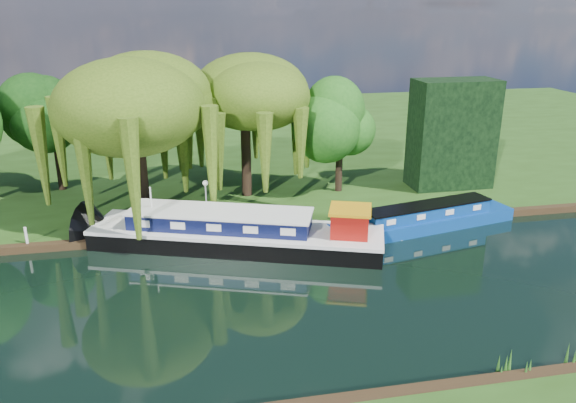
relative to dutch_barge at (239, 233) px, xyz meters
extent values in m
plane|color=black|center=(-2.14, -6.56, -0.90)|extent=(120.00, 120.00, 0.00)
cube|color=#203F11|center=(-2.14, 27.44, -0.67)|extent=(120.00, 52.00, 0.45)
cube|color=black|center=(-0.14, 0.05, -0.47)|extent=(17.31, 9.25, 1.14)
cube|color=silver|center=(-0.14, 0.05, 0.19)|extent=(17.43, 9.36, 0.21)
cube|color=#0B1036|center=(-1.03, 0.37, 0.75)|extent=(10.86, 6.09, 0.90)
cube|color=silver|center=(-1.03, 0.37, 1.26)|extent=(11.10, 6.33, 0.11)
cube|color=maroon|center=(6.10, -2.16, 1.02)|extent=(2.66, 2.66, 1.42)
cube|color=#C88A0E|center=(6.10, -2.16, 1.80)|extent=(2.96, 2.96, 0.15)
cylinder|color=silver|center=(-4.95, 1.76, 1.44)|extent=(0.09, 0.09, 2.27)
cube|color=navy|center=(12.08, 0.50, -0.56)|extent=(12.52, 4.62, 0.93)
cube|color=navy|center=(12.08, 0.50, 0.29)|extent=(8.79, 3.33, 0.77)
cube|color=black|center=(12.08, 0.50, 0.73)|extent=(8.91, 3.46, 0.10)
cube|color=silver|center=(9.07, -0.96, 0.33)|extent=(0.62, 0.18, 0.33)
cube|color=silver|center=(11.19, -0.50, 0.33)|extent=(0.62, 0.18, 0.33)
cube|color=silver|center=(13.30, -0.05, 0.33)|extent=(0.62, 0.18, 0.33)
cube|color=silver|center=(15.42, 0.41, 0.33)|extent=(0.62, 0.18, 0.33)
imported|color=silver|center=(9.59, -0.10, -0.90)|extent=(2.37, 2.06, 1.22)
cylinder|color=black|center=(-5.59, 5.54, 2.51)|extent=(0.77, 0.77, 5.91)
ellipsoid|color=#355111|center=(-5.59, 5.54, 6.78)|extent=(8.26, 8.26, 5.34)
cylinder|color=black|center=(1.50, 8.11, 2.28)|extent=(0.77, 0.77, 5.44)
ellipsoid|color=#355111|center=(1.50, 8.11, 6.21)|extent=(7.43, 7.43, 4.80)
cylinder|color=black|center=(-11.93, 12.12, 2.55)|extent=(0.49, 0.49, 5.99)
ellipsoid|color=black|center=(-11.93, 12.12, 5.00)|extent=(4.79, 4.79, 4.79)
cylinder|color=black|center=(8.31, 7.80, 2.30)|extent=(0.50, 0.50, 5.50)
ellipsoid|color=#1A5114|center=(8.31, 7.80, 4.55)|extent=(4.40, 4.40, 4.40)
cube|color=black|center=(16.86, 7.44, 3.55)|extent=(6.00, 3.00, 8.00)
cylinder|color=silver|center=(-1.64, 3.94, 0.65)|extent=(0.10, 0.10, 2.20)
sphere|color=white|center=(-1.64, 3.94, 1.93)|extent=(0.36, 0.36, 0.36)
cylinder|color=silver|center=(-12.14, 1.84, 0.05)|extent=(0.16, 0.16, 1.00)
cylinder|color=silver|center=(-6.14, 1.84, 0.05)|extent=(0.16, 0.16, 1.00)
cylinder|color=silver|center=(0.86, 1.84, 0.05)|extent=(0.16, 0.16, 1.00)
cylinder|color=silver|center=(6.86, 1.84, 0.05)|extent=(0.16, 0.16, 1.00)
cone|color=#235617|center=(8.86, -14.26, -0.35)|extent=(1.20, 1.20, 1.10)
camera|label=1|loc=(-3.02, -30.43, 12.70)|focal=35.00mm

